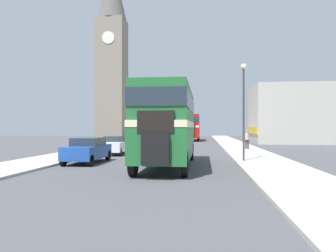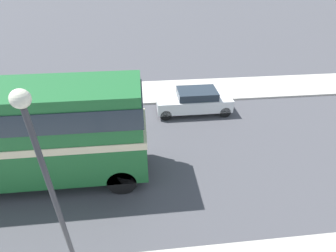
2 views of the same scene
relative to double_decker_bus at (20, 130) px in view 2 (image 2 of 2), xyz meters
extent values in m
plane|color=#47474C|center=(-1.18, 1.98, -2.50)|extent=(120.00, 120.00, 0.00)
cube|color=#B7B2A8|center=(-7.93, 1.98, -2.44)|extent=(3.50, 120.00, 0.12)
cube|color=#1E602D|center=(0.00, 0.02, -1.15)|extent=(2.52, 9.26, 1.60)
cube|color=beige|center=(0.00, 0.02, -0.21)|extent=(2.54, 9.31, 0.29)
cube|color=#1E602D|center=(0.00, 0.02, 0.80)|extent=(2.47, 9.08, 1.74)
cube|color=#232D38|center=(0.00, 0.02, 0.89)|extent=(2.54, 9.17, 0.78)
cylinder|color=black|center=(-1.12, 3.62, -1.92)|extent=(0.28, 1.14, 1.14)
cylinder|color=black|center=(1.12, 3.62, -1.92)|extent=(0.28, 1.14, 1.14)
cube|color=#1E479E|center=(-4.97, 1.24, -1.83)|extent=(1.74, 4.19, 0.75)
cube|color=#232D38|center=(-4.97, 1.41, -1.22)|extent=(1.53, 2.18, 0.47)
cylinder|color=black|center=(-5.74, -0.41, -2.18)|extent=(0.20, 0.64, 0.64)
cylinder|color=black|center=(-4.20, -0.41, -2.18)|extent=(0.20, 0.64, 0.64)
cylinder|color=black|center=(-5.74, 2.89, -2.18)|extent=(0.20, 0.64, 0.64)
cylinder|color=black|center=(-4.20, 2.89, -2.18)|extent=(0.20, 0.64, 0.64)
cube|color=white|center=(-4.96, 7.60, -1.85)|extent=(1.73, 4.36, 0.72)
cube|color=#232D38|center=(-4.96, 7.77, -1.28)|extent=(1.52, 2.26, 0.43)
cylinder|color=black|center=(-5.72, 5.87, -2.18)|extent=(0.20, 0.64, 0.64)
cylinder|color=black|center=(-4.19, 5.87, -2.18)|extent=(0.20, 0.64, 0.64)
cylinder|color=black|center=(-5.72, 9.33, -2.18)|extent=(0.20, 0.64, 0.64)
cylinder|color=black|center=(-4.19, 9.33, -2.18)|extent=(0.20, 0.64, 0.64)
cylinder|color=#38383D|center=(4.33, 2.51, 0.37)|extent=(0.12, 0.12, 5.50)
sphere|color=#EFEACC|center=(4.33, 2.51, 3.30)|extent=(0.36, 0.36, 0.36)
camera|label=1|loc=(1.92, -17.64, -0.37)|focal=35.00mm
camera|label=2|loc=(8.64, 4.62, 5.34)|focal=28.00mm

